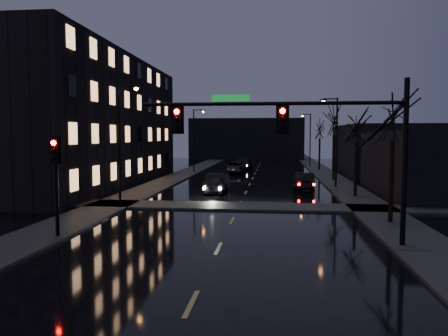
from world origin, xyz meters
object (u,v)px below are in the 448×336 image
(oncoming_car_a, at_px, (216,184))
(oncoming_car_b, at_px, (217,183))
(oncoming_car_c, at_px, (235,167))
(lead_car, at_px, (305,181))
(oncoming_car_d, at_px, (243,164))

(oncoming_car_a, distance_m, oncoming_car_b, 0.91)
(oncoming_car_b, xyz_separation_m, oncoming_car_c, (-0.02, 17.94, -0.02))
(oncoming_car_c, xyz_separation_m, lead_car, (7.40, -15.73, 0.01))
(oncoming_car_a, relative_size, oncoming_car_c, 0.77)
(oncoming_car_c, distance_m, lead_car, 17.39)
(oncoming_car_c, height_order, oncoming_car_d, oncoming_car_d)
(oncoming_car_b, relative_size, oncoming_car_d, 0.86)
(oncoming_car_b, xyz_separation_m, lead_car, (7.38, 2.21, -0.01))
(oncoming_car_b, distance_m, oncoming_car_c, 17.94)
(lead_car, bearing_deg, oncoming_car_c, -56.98)
(oncoming_car_c, bearing_deg, oncoming_car_a, -90.08)
(oncoming_car_d, height_order, lead_car, oncoming_car_d)
(oncoming_car_c, bearing_deg, lead_car, -65.09)
(oncoming_car_d, distance_m, lead_car, 23.38)
(oncoming_car_b, bearing_deg, lead_car, 19.08)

